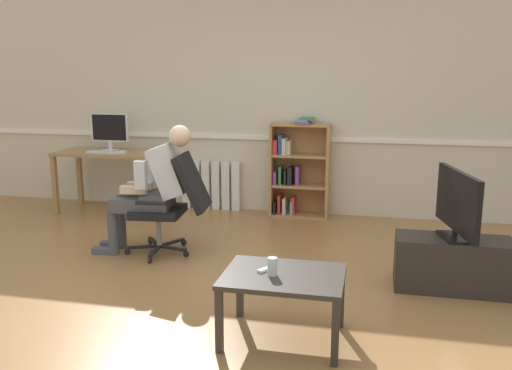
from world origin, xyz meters
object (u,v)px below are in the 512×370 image
at_px(tv_stand, 452,264).
at_px(person_seated, 153,186).
at_px(imac_monitor, 110,129).
at_px(radiator, 211,185).
at_px(keyboard, 104,152).
at_px(tv_screen, 457,204).
at_px(computer_desk, 109,160).
at_px(computer_mouse, 122,152).
at_px(spare_remote, 267,269).
at_px(drinking_glass, 272,266).
at_px(bookshelf, 296,170).
at_px(coffee_table, 283,282).
at_px(office_chair, 174,200).

bearing_deg(tv_stand, person_seated, 173.01).
bearing_deg(imac_monitor, tv_stand, -24.60).
distance_m(radiator, person_seated, 1.78).
height_order(keyboard, tv_screen, tv_screen).
xyz_separation_m(computer_desk, radiator, (1.19, 0.39, -0.34)).
relative_size(computer_mouse, person_seated, 0.08).
distance_m(radiator, spare_remote, 3.40).
height_order(computer_mouse, drinking_glass, computer_mouse).
height_order(radiator, person_seated, person_seated).
bearing_deg(drinking_glass, computer_mouse, 131.10).
xyz_separation_m(computer_mouse, tv_screen, (3.59, -1.56, -0.06)).
relative_size(bookshelf, coffee_table, 1.55).
xyz_separation_m(office_chair, tv_stand, (2.47, -0.34, -0.31)).
distance_m(computer_mouse, tv_stand, 3.95).
bearing_deg(bookshelf, person_seated, -124.17).
relative_size(bookshelf, tv_screen, 1.46).
bearing_deg(tv_stand, drinking_glass, -137.87).
relative_size(keyboard, person_seated, 0.34).
bearing_deg(computer_mouse, radiator, 28.46).
bearing_deg(imac_monitor, office_chair, -45.95).
height_order(bookshelf, tv_stand, bookshelf).
bearing_deg(computer_desk, bookshelf, 7.27).
height_order(keyboard, coffee_table, keyboard).
bearing_deg(person_seated, spare_remote, 39.45).
bearing_deg(tv_screen, office_chair, 69.71).
distance_m(imac_monitor, spare_remote, 3.83).
xyz_separation_m(computer_desk, coffee_table, (2.65, -2.77, -0.26)).
bearing_deg(radiator, spare_remote, -66.55).
bearing_deg(computer_desk, tv_screen, -23.69).
bearing_deg(keyboard, computer_mouse, 5.08).
height_order(keyboard, person_seated, person_seated).
xyz_separation_m(tv_screen, spare_remote, (-1.29, -1.04, -0.25)).
xyz_separation_m(imac_monitor, coffee_table, (2.66, -2.85, -0.63)).
distance_m(radiator, drinking_glass, 3.49).
bearing_deg(person_seated, tv_screen, 77.48).
xyz_separation_m(computer_desk, spare_remote, (2.54, -2.72, -0.19)).
relative_size(computer_desk, spare_remote, 8.33).
bearing_deg(tv_stand, bookshelf, 128.07).
relative_size(bookshelf, tv_stand, 1.34).
bearing_deg(computer_mouse, coffee_table, -47.72).
bearing_deg(office_chair, imac_monitor, -141.49).
xyz_separation_m(computer_mouse, spare_remote, (2.29, -2.60, -0.32)).
bearing_deg(keyboard, office_chair, -41.81).
height_order(computer_mouse, tv_screen, tv_screen).
bearing_deg(bookshelf, tv_screen, -51.90).
relative_size(coffee_table, drinking_glass, 6.55).
bearing_deg(coffee_table, computer_mouse, 132.28).
bearing_deg(bookshelf, radiator, 174.88).
relative_size(computer_desk, tv_screen, 1.53).
distance_m(keyboard, computer_mouse, 0.23).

